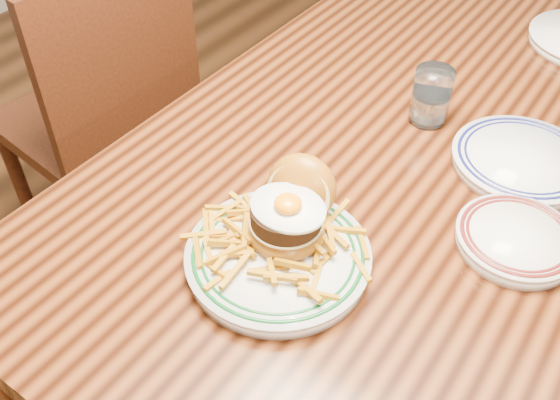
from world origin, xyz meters
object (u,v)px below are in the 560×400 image
Objects in this scene: chair_left at (106,114)px; main_plate at (282,240)px; side_plate at (517,238)px; table at (401,160)px.

chair_left reaches higher than main_plate.
main_plate is 1.59× the size of side_plate.
table is at bearing 12.91° from chair_left.
table is 8.56× the size of side_plate.
table is 0.36m from side_plate.
side_plate is (0.28, -0.19, 0.10)m from table.
main_plate is at bearing -90.45° from table.
chair_left is 0.91m from main_plate.
chair_left is 5.01× the size of side_plate.
chair_left is at bearing 172.83° from side_plate.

